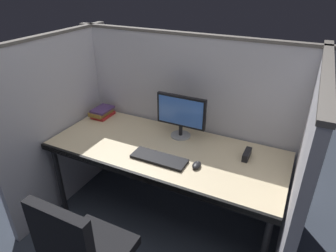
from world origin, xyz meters
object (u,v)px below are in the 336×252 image
(computer_mouse, at_px, (197,165))
(red_stapler, at_px, (247,154))
(monitor_center, at_px, (181,114))
(desk, at_px, (165,154))
(book_stack, at_px, (102,112))
(keyboard_main, at_px, (159,159))

(computer_mouse, distance_m, red_stapler, 0.41)
(monitor_center, distance_m, red_stapler, 0.62)
(desk, xyz_separation_m, red_stapler, (0.62, 0.17, 0.08))
(computer_mouse, distance_m, book_stack, 1.20)
(desk, bearing_deg, keyboard_main, -78.60)
(computer_mouse, xyz_separation_m, red_stapler, (0.30, 0.28, 0.01))
(keyboard_main, xyz_separation_m, red_stapler, (0.59, 0.32, 0.02))
(keyboard_main, height_order, red_stapler, red_stapler)
(desk, bearing_deg, book_stack, 162.07)
(desk, height_order, red_stapler, red_stapler)
(keyboard_main, bearing_deg, red_stapler, 28.82)
(monitor_center, bearing_deg, desk, -96.86)
(desk, height_order, book_stack, book_stack)
(monitor_center, relative_size, keyboard_main, 1.00)
(monitor_center, xyz_separation_m, computer_mouse, (0.29, -0.36, -0.20))
(keyboard_main, bearing_deg, book_stack, 153.81)
(desk, xyz_separation_m, keyboard_main, (0.03, -0.15, 0.06))
(computer_mouse, height_order, red_stapler, red_stapler)
(monitor_center, height_order, computer_mouse, monitor_center)
(book_stack, bearing_deg, red_stapler, -3.80)
(desk, xyz_separation_m, monitor_center, (0.03, 0.25, 0.27))
(red_stapler, distance_m, book_stack, 1.44)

